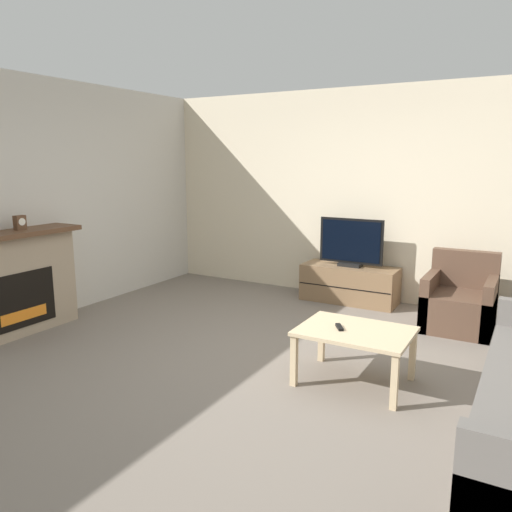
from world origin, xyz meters
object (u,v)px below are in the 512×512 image
at_px(tv, 351,244).
at_px(coffee_table, 355,337).
at_px(tv_stand, 350,284).
at_px(remote, 339,327).
at_px(mantel_clock, 20,223).
at_px(armchair, 459,304).
at_px(fireplace, 11,283).

relative_size(tv, coffee_table, 0.93).
bearing_deg(tv_stand, coffee_table, -69.95).
relative_size(coffee_table, remote, 5.96).
relative_size(tv_stand, coffee_table, 1.36).
xyz_separation_m(mantel_clock, armchair, (3.98, 2.36, -0.89)).
bearing_deg(armchair, fireplace, -147.90).
distance_m(coffee_table, remote, 0.14).
bearing_deg(mantel_clock, tv, 46.56).
distance_m(tv_stand, tv, 0.52).
bearing_deg(remote, tv_stand, 75.16).
height_order(fireplace, coffee_table, fireplace).
height_order(tv_stand, remote, remote).
height_order(fireplace, tv_stand, fireplace).
bearing_deg(coffee_table, tv_stand, 110.05).
height_order(coffee_table, remote, remote).
relative_size(tv_stand, armchair, 1.48).
bearing_deg(tv_stand, tv, -90.00).
distance_m(armchair, coffee_table, 1.95).
height_order(fireplace, mantel_clock, mantel_clock).
distance_m(tv, remote, 2.42).
relative_size(mantel_clock, remote, 1.01).
relative_size(tv, armchair, 1.01).
height_order(fireplace, remote, fireplace).
bearing_deg(fireplace, remote, 10.34).
distance_m(armchair, remote, 2.02).
bearing_deg(mantel_clock, fireplace, -96.77).
bearing_deg(coffee_table, armchair, 73.70).
distance_m(fireplace, tv_stand, 3.93).
bearing_deg(tv_stand, fireplace, -132.12).
bearing_deg(fireplace, mantel_clock, 83.23).
bearing_deg(fireplace, tv_stand, 47.88).
height_order(tv_stand, tv, tv).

